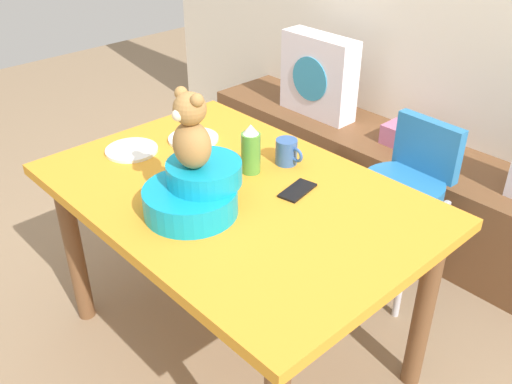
# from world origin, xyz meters

# --- Properties ---
(ground_plane) EXTENTS (8.00, 8.00, 0.00)m
(ground_plane) POSITION_xyz_m (0.00, 0.00, 0.00)
(ground_plane) COLOR #8C7256
(window_bench) EXTENTS (2.60, 0.44, 0.46)m
(window_bench) POSITION_xyz_m (0.00, 1.20, 0.23)
(window_bench) COLOR brown
(window_bench) RESTS_ON ground_plane
(pillow_floral_left) EXTENTS (0.44, 0.15, 0.44)m
(pillow_floral_left) POSITION_xyz_m (-0.67, 1.18, 0.68)
(pillow_floral_left) COLOR silver
(pillow_floral_left) RESTS_ON window_bench
(book_stack) EXTENTS (0.20, 0.14, 0.10)m
(book_stack) POSITION_xyz_m (-0.10, 1.20, 0.51)
(book_stack) COLOR #B9648C
(book_stack) RESTS_ON window_bench
(dining_table) EXTENTS (1.34, 0.91, 0.74)m
(dining_table) POSITION_xyz_m (0.00, 0.00, 0.64)
(dining_table) COLOR orange
(dining_table) RESTS_ON ground_plane
(highchair) EXTENTS (0.34, 0.46, 0.79)m
(highchair) POSITION_xyz_m (0.20, 0.77, 0.52)
(highchair) COLOR #2672B2
(highchair) RESTS_ON ground_plane
(infant_seat_teal) EXTENTS (0.30, 0.33, 0.16)m
(infant_seat_teal) POSITION_xyz_m (0.01, -0.17, 0.81)
(infant_seat_teal) COLOR #0F94B9
(infant_seat_teal) RESTS_ON dining_table
(teddy_bear) EXTENTS (0.13, 0.12, 0.25)m
(teddy_bear) POSITION_xyz_m (0.01, -0.17, 1.02)
(teddy_bear) COLOR #A1753F
(teddy_bear) RESTS_ON infant_seat_teal
(ketchup_bottle) EXTENTS (0.07, 0.07, 0.18)m
(ketchup_bottle) POSITION_xyz_m (-0.06, 0.13, 0.83)
(ketchup_bottle) COLOR #4C8C33
(ketchup_bottle) RESTS_ON dining_table
(coffee_mug) EXTENTS (0.12, 0.08, 0.09)m
(coffee_mug) POSITION_xyz_m (-0.01, 0.27, 0.79)
(coffee_mug) COLOR #335999
(coffee_mug) RESTS_ON dining_table
(dinner_plate_near) EXTENTS (0.20, 0.20, 0.01)m
(dinner_plate_near) POSITION_xyz_m (-0.48, -0.10, 0.75)
(dinner_plate_near) COLOR white
(dinner_plate_near) RESTS_ON dining_table
(dinner_plate_far) EXTENTS (0.20, 0.20, 0.01)m
(dinner_plate_far) POSITION_xyz_m (-0.40, 0.13, 0.75)
(dinner_plate_far) COLOR white
(dinner_plate_far) RESTS_ON dining_table
(cell_phone) EXTENTS (0.10, 0.15, 0.01)m
(cell_phone) POSITION_xyz_m (0.15, 0.15, 0.74)
(cell_phone) COLOR black
(cell_phone) RESTS_ON dining_table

